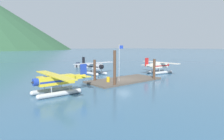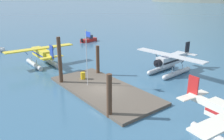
# 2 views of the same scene
# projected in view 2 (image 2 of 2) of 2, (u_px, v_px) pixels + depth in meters

# --- Properties ---
(ground_plane) EXTENTS (1200.00, 1200.00, 0.00)m
(ground_plane) POSITION_uv_depth(u_px,v_px,m) (103.00, 91.00, 25.58)
(ground_plane) COLOR #38607F
(dock_platform) EXTENTS (14.09, 6.29, 0.30)m
(dock_platform) POSITION_uv_depth(u_px,v_px,m) (103.00, 90.00, 25.53)
(dock_platform) COLOR brown
(dock_platform) RESTS_ON ground
(piling_near_left) EXTENTS (0.45, 0.45, 5.78)m
(piling_near_left) POSITION_uv_depth(u_px,v_px,m) (60.00, 61.00, 26.59)
(piling_near_left) COLOR #4C3323
(piling_near_left) RESTS_ON ground
(piling_near_right) EXTENTS (0.48, 0.48, 4.02)m
(piling_near_right) POSITION_uv_depth(u_px,v_px,m) (109.00, 96.00, 19.45)
(piling_near_right) COLOR #4C3323
(piling_near_right) RESTS_ON ground
(piling_far_left) EXTENTS (0.46, 0.46, 4.02)m
(piling_far_left) POSITION_uv_depth(u_px,v_px,m) (98.00, 61.00, 30.12)
(piling_far_left) COLOR #4C3323
(piling_far_left) RESTS_ON ground
(flagpole) EXTENTS (0.95, 0.10, 6.43)m
(flagpole) POSITION_uv_depth(u_px,v_px,m) (87.00, 52.00, 25.18)
(flagpole) COLOR silver
(flagpole) RESTS_ON dock_platform
(fuel_drum) EXTENTS (0.62, 0.62, 0.88)m
(fuel_drum) POSITION_uv_depth(u_px,v_px,m) (83.00, 76.00, 28.22)
(fuel_drum) COLOR gold
(fuel_drum) RESTS_ON dock_platform
(seaplane_yellow_port_aft) EXTENTS (7.98, 10.42, 3.84)m
(seaplane_yellow_port_aft) POSITION_uv_depth(u_px,v_px,m) (41.00, 55.00, 34.60)
(seaplane_yellow_port_aft) COLOR #B7BABF
(seaplane_yellow_port_aft) RESTS_ON ground
(seaplane_silver_bow_centre) EXTENTS (10.47, 7.97, 3.84)m
(seaplane_silver_bow_centre) POSITION_uv_depth(u_px,v_px,m) (170.00, 62.00, 30.98)
(seaplane_silver_bow_centre) COLOR #B7BABF
(seaplane_silver_bow_centre) RESTS_ON ground
(boat_red_open_west) EXTENTS (2.48, 4.80, 1.50)m
(boat_red_open_west) POSITION_uv_depth(u_px,v_px,m) (89.00, 39.00, 53.18)
(boat_red_open_west) COLOR #B2231E
(boat_red_open_west) RESTS_ON ground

